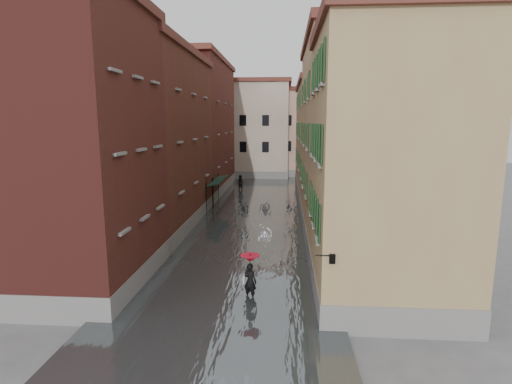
% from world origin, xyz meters
% --- Properties ---
extents(ground, '(120.00, 120.00, 0.00)m').
position_xyz_m(ground, '(0.00, 0.00, 0.00)').
color(ground, '#5C5C5E').
rests_on(ground, ground).
extents(floodwater, '(10.00, 60.00, 0.20)m').
position_xyz_m(floodwater, '(0.00, 13.00, 0.10)').
color(floodwater, '#4E5456').
rests_on(floodwater, ground).
extents(building_left_near, '(6.00, 8.00, 13.00)m').
position_xyz_m(building_left_near, '(-7.00, -2.00, 6.50)').
color(building_left_near, maroon).
rests_on(building_left_near, ground).
extents(building_left_mid, '(6.00, 14.00, 12.50)m').
position_xyz_m(building_left_mid, '(-7.00, 9.00, 6.25)').
color(building_left_mid, '#572A1B').
rests_on(building_left_mid, ground).
extents(building_left_far, '(6.00, 16.00, 14.00)m').
position_xyz_m(building_left_far, '(-7.00, 24.00, 7.00)').
color(building_left_far, maroon).
rests_on(building_left_far, ground).
extents(building_right_near, '(6.00, 8.00, 11.50)m').
position_xyz_m(building_right_near, '(7.00, -2.00, 5.75)').
color(building_right_near, '#A97D57').
rests_on(building_right_near, ground).
extents(building_right_mid, '(6.00, 14.00, 13.00)m').
position_xyz_m(building_right_mid, '(7.00, 9.00, 6.50)').
color(building_right_mid, tan).
rests_on(building_right_mid, ground).
extents(building_right_far, '(6.00, 16.00, 11.50)m').
position_xyz_m(building_right_far, '(7.00, 24.00, 5.75)').
color(building_right_far, '#A97D57').
rests_on(building_right_far, ground).
extents(building_end_cream, '(12.00, 9.00, 13.00)m').
position_xyz_m(building_end_cream, '(-3.00, 38.00, 6.50)').
color(building_end_cream, beige).
rests_on(building_end_cream, ground).
extents(building_end_pink, '(10.00, 9.00, 12.00)m').
position_xyz_m(building_end_pink, '(6.00, 40.00, 6.00)').
color(building_end_pink, '#CBA88F').
rests_on(building_end_pink, ground).
extents(awning_near, '(1.09, 3.24, 2.80)m').
position_xyz_m(awning_near, '(-3.48, 14.30, 2.47)').
color(awning_near, '#142E20').
rests_on(awning_near, ground).
extents(awning_far, '(1.09, 3.39, 2.80)m').
position_xyz_m(awning_far, '(-3.48, 17.27, 2.48)').
color(awning_far, '#142E20').
rests_on(awning_far, ground).
extents(wall_lantern, '(0.71, 0.22, 0.35)m').
position_xyz_m(wall_lantern, '(4.33, -6.00, 3.01)').
color(wall_lantern, black).
rests_on(wall_lantern, ground).
extents(window_planters, '(0.59, 5.75, 0.84)m').
position_xyz_m(window_planters, '(4.12, 0.60, 3.51)').
color(window_planters, brown).
rests_on(window_planters, ground).
extents(pedestrian_main, '(0.89, 0.89, 2.06)m').
position_xyz_m(pedestrian_main, '(1.13, -3.16, 1.21)').
color(pedestrian_main, black).
rests_on(pedestrian_main, ground).
extents(pedestrian_far, '(1.10, 0.98, 1.87)m').
position_xyz_m(pedestrian_far, '(-2.39, 24.69, 0.94)').
color(pedestrian_far, black).
rests_on(pedestrian_far, ground).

